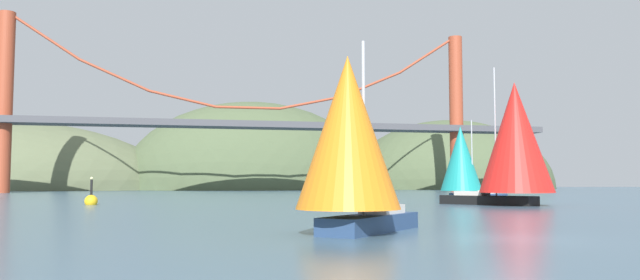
{
  "coord_description": "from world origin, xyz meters",
  "views": [
    {
      "loc": [
        -10.82,
        -19.06,
        1.98
      ],
      "look_at": [
        0.0,
        30.46,
        5.53
      ],
      "focal_mm": 33.47,
      "sensor_mm": 36.0,
      "label": 1
    }
  ],
  "objects_px": {
    "sailboat_orange_sail": "(350,139)",
    "sailboat_red_spinnaker": "(514,140)",
    "channel_buoy": "(91,200)",
    "sailboat_teal_sail": "(462,160)"
  },
  "relations": [
    {
      "from": "sailboat_orange_sail",
      "to": "sailboat_teal_sail",
      "type": "xyz_separation_m",
      "value": [
        25.57,
        43.76,
        0.99
      ]
    },
    {
      "from": "sailboat_orange_sail",
      "to": "channel_buoy",
      "type": "bearing_deg",
      "value": 113.25
    },
    {
      "from": "sailboat_red_spinnaker",
      "to": "sailboat_orange_sail",
      "type": "xyz_separation_m",
      "value": [
        -20.64,
        -23.56,
        -1.91
      ]
    },
    {
      "from": "sailboat_teal_sail",
      "to": "channel_buoy",
      "type": "relative_size",
      "value": 3.48
    },
    {
      "from": "sailboat_orange_sail",
      "to": "sailboat_red_spinnaker",
      "type": "bearing_deg",
      "value": 48.78
    },
    {
      "from": "sailboat_orange_sail",
      "to": "channel_buoy",
      "type": "height_order",
      "value": "sailboat_orange_sail"
    },
    {
      "from": "sailboat_red_spinnaker",
      "to": "channel_buoy",
      "type": "height_order",
      "value": "sailboat_red_spinnaker"
    },
    {
      "from": "sailboat_teal_sail",
      "to": "channel_buoy",
      "type": "distance_m",
      "value": 41.37
    },
    {
      "from": "sailboat_orange_sail",
      "to": "channel_buoy",
      "type": "xyz_separation_m",
      "value": [
        -14.1,
        32.82,
        -3.2
      ]
    },
    {
      "from": "sailboat_orange_sail",
      "to": "sailboat_teal_sail",
      "type": "distance_m",
      "value": 50.69
    }
  ]
}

